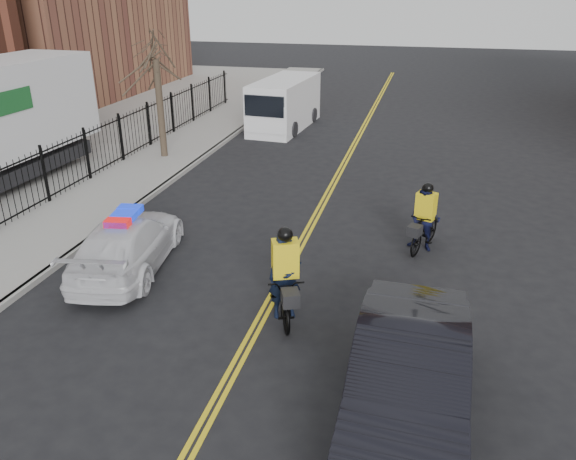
# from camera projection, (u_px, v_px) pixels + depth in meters

# --- Properties ---
(ground) EXTENTS (120.00, 120.00, 0.00)m
(ground) POSITION_uv_depth(u_px,v_px,m) (273.00, 296.00, 13.59)
(ground) COLOR black
(ground) RESTS_ON ground
(center_line_left) EXTENTS (0.10, 60.00, 0.01)m
(center_line_left) POSITION_uv_depth(u_px,v_px,m) (329.00, 188.00, 20.70)
(center_line_left) COLOR yellow
(center_line_left) RESTS_ON ground
(center_line_right) EXTENTS (0.10, 60.00, 0.01)m
(center_line_right) POSITION_uv_depth(u_px,v_px,m) (333.00, 188.00, 20.67)
(center_line_right) COLOR yellow
(center_line_right) RESTS_ON ground
(sidewalk) EXTENTS (3.00, 60.00, 0.15)m
(sidewalk) POSITION_uv_depth(u_px,v_px,m) (145.00, 171.00, 22.32)
(sidewalk) COLOR #999690
(sidewalk) RESTS_ON ground
(curb) EXTENTS (0.20, 60.00, 0.15)m
(curb) POSITION_uv_depth(u_px,v_px,m) (180.00, 174.00, 21.99)
(curb) COLOR #999690
(curb) RESTS_ON ground
(iron_fence) EXTENTS (0.12, 28.00, 2.00)m
(iron_fence) POSITION_uv_depth(u_px,v_px,m) (108.00, 146.00, 22.28)
(iron_fence) COLOR black
(iron_fence) RESTS_ON ground
(street_tree) EXTENTS (3.20, 3.20, 4.80)m
(street_tree) POSITION_uv_depth(u_px,v_px,m) (157.00, 75.00, 22.72)
(street_tree) COLOR #33271E
(street_tree) RESTS_ON sidewalk
(police_cruiser) EXTENTS (2.71, 5.08, 1.56)m
(police_cruiser) POSITION_uv_depth(u_px,v_px,m) (128.00, 243.00, 14.67)
(police_cruiser) COLOR white
(police_cruiser) RESTS_ON ground
(dark_sedan) EXTENTS (1.96, 5.40, 1.77)m
(dark_sedan) POSITION_uv_depth(u_px,v_px,m) (408.00, 380.00, 9.35)
(dark_sedan) COLOR black
(dark_sedan) RESTS_ON ground
(cargo_van) EXTENTS (2.65, 6.09, 2.49)m
(cargo_van) POSITION_uv_depth(u_px,v_px,m) (284.00, 105.00, 28.75)
(cargo_van) COLOR white
(cargo_van) RESTS_ON ground
(cyclist_near) EXTENTS (1.56, 2.35, 2.18)m
(cyclist_near) POSITION_uv_depth(u_px,v_px,m) (285.00, 286.00, 12.49)
(cyclist_near) COLOR black
(cyclist_near) RESTS_ON ground
(cyclist_far) EXTENTS (1.18, 2.03, 1.98)m
(cyclist_far) POSITION_uv_depth(u_px,v_px,m) (424.00, 224.00, 15.68)
(cyclist_far) COLOR black
(cyclist_far) RESTS_ON ground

